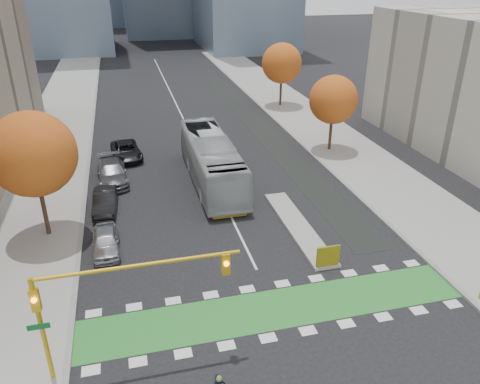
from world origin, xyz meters
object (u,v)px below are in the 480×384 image
tree_east_near (333,100)px  parked_car_d (126,151)px  tree_west (33,154)px  parked_car_a (106,242)px  hazard_board (328,256)px  tree_east_far (282,63)px  parked_car_b (105,201)px  parked_car_c (112,172)px  traffic_signal_west (105,293)px  bus (211,160)px

tree_east_near → parked_car_d: size_ratio=1.39×
tree_west → parked_car_a: (3.63, -2.85, -4.94)m
hazard_board → tree_west: tree_west is taller
tree_west → parked_car_a: 6.76m
tree_east_near → tree_east_far: bearing=88.2°
parked_car_b → parked_car_d: bearing=82.6°
tree_east_far → parked_car_c: bearing=-138.1°
hazard_board → tree_east_near: size_ratio=0.20×
tree_west → parked_car_a: tree_west is taller
parked_car_a → parked_car_d: parked_car_d is taller
traffic_signal_west → parked_car_b: size_ratio=1.96×
tree_east_near → parked_car_d: bearing=171.9°
hazard_board → parked_car_b: bearing=140.0°
parked_car_b → parked_car_c: size_ratio=0.79×
tree_east_far → parked_car_c: size_ratio=1.38×
bus → parked_car_c: size_ratio=2.43×
parked_car_c → hazard_board: bearing=-56.8°
tree_east_far → parked_car_a: (-20.87, -28.85, -4.56)m
tree_east_near → tree_west: bearing=-157.4°
tree_west → hazard_board: bearing=-26.0°
tree_east_near → parked_car_a: tree_east_near is taller
tree_east_near → bus: size_ratio=0.53×
hazard_board → parked_car_a: hazard_board is taller
traffic_signal_west → parked_car_a: (-0.44, 9.66, -3.36)m
hazard_board → parked_car_d: 23.05m
tree_west → traffic_signal_west: (4.07, -12.51, -1.58)m
hazard_board → traffic_signal_west: size_ratio=0.16×
tree_west → parked_car_b: size_ratio=1.89×
parked_car_c → traffic_signal_west: bearing=-94.4°
tree_west → parked_car_b: (3.55, 2.65, -4.90)m
parked_car_c → tree_east_near: bearing=2.3°
parked_car_a → parked_car_d: bearing=82.5°
hazard_board → parked_car_a: size_ratio=0.35×
parked_car_a → parked_car_b: bearing=89.7°
tree_west → tree_east_far: 35.73m
hazard_board → tree_east_far: tree_east_far is taller
tree_west → tree_east_far: size_ratio=1.08×
parked_car_b → tree_east_near: bearing=22.6°
tree_west → parked_car_c: (4.07, 7.65, -4.81)m
parked_car_b → parked_car_d: parked_car_b is taller
parked_car_d → parked_car_c: bearing=-111.8°
traffic_signal_west → parked_car_b: (-0.52, 15.16, -3.32)m
tree_east_near → parked_car_c: bearing=-173.3°
traffic_signal_west → parked_car_c: bearing=90.0°
traffic_signal_west → parked_car_d: size_ratio=1.67×
traffic_signal_west → bus: traffic_signal_west is taller
bus → parked_car_b: bearing=-160.0°
tree_west → tree_east_near: size_ratio=1.16×
hazard_board → tree_west: size_ratio=0.17×
hazard_board → parked_car_d: size_ratio=0.27×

